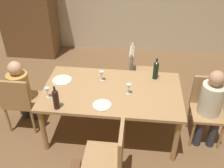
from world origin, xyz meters
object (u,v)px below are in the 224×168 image
Objects in this scene: dining_table at (112,94)px; wine_glass_centre at (47,90)px; dinner_plate_host at (102,105)px; chair_far_right at (136,66)px; chair_left_end at (19,100)px; wine_glass_near_left at (129,87)px; dinner_plate_guest_left at (62,80)px; wine_bottle_dark_red at (56,99)px; person_man_bearded at (21,89)px; armoire_cabinet at (26,5)px; chair_right_end at (207,105)px; chair_near at (111,154)px; wine_glass_near_right at (102,74)px; wine_bottle_tall_green at (156,70)px; person_woman_host at (211,103)px.

wine_glass_centre is (-0.81, -0.24, 0.18)m from dining_table.
dinner_plate_host is (-0.09, -0.34, 0.08)m from dining_table.
dinner_plate_host is (-0.38, -1.25, 0.16)m from chair_far_right.
dinner_plate_host is at bearing -11.65° from chair_left_end.
wine_glass_near_left is (0.23, -0.05, 0.18)m from dining_table.
chair_far_right is 3.31× the size of dinner_plate_guest_left.
wine_bottle_dark_red is 0.27m from wine_glass_centre.
wine_glass_centre is at bearing 131.15° from wine_bottle_dark_red.
dinner_plate_guest_left is at bearing 12.10° from person_man_bearded.
armoire_cabinet reaches higher than dinner_plate_host.
chair_right_end is 1.14m from wine_glass_near_left.
wine_bottle_dark_red is (-0.63, -0.44, 0.22)m from dining_table.
person_man_bearded reaches higher than wine_glass_near_left.
person_man_bearded is (-1.40, 0.94, 0.10)m from chair_near.
wine_glass_centre is 0.73m from dinner_plate_host.
dining_table is 1.70× the size of person_man_bearded.
chair_near is 1.20m from wine_glass_near_right.
chair_right_end is at bearing -20.34° from wine_bottle_tall_green.
person_man_bearded is 3.38× the size of wine_bottle_tall_green.
dinner_plate_host is at bearing -17.10° from chair_far_right.
person_woman_host reaches higher than dining_table.
wine_glass_near_left is at bearing 1.42° from person_woman_host.
person_man_bearded is (-1.61, -0.89, 0.04)m from chair_far_right.
chair_far_right and chair_near have the same top height.
armoire_cabinet is 6.71× the size of wine_bottle_tall_green.
dinner_plate_guest_left is (-1.03, -0.76, 0.16)m from chair_far_right.
wine_bottle_dark_red is (-1.22, -0.80, -0.00)m from wine_bottle_tall_green.
wine_glass_near_left and wine_glass_centre have the same top height.
wine_glass_near_right is at bearing 15.01° from chair_left_end.
dining_table is 1.66× the size of person_woman_host.
armoire_cabinet is 6.88× the size of wine_bottle_dark_red.
person_man_bearded is at bearing -170.06° from wine_bottle_tall_green.
chair_right_end is 1.00× the size of chair_far_right.
wine_glass_near_left is at bearing -34.65° from wine_glass_near_right.
wine_bottle_dark_red is at bearing -48.85° from wine_glass_centre.
chair_near is at bearing -30.43° from chair_left_end.
armoire_cabinet is 7.84× the size of dinner_plate_guest_left.
armoire_cabinet reaches higher than chair_left_end.
person_man_bearded reaches higher than chair_left_end.
chair_left_end is (-1.32, -0.09, -0.13)m from dining_table.
person_woman_host reaches higher than chair_near.
chair_right_end and chair_left_end have the same top height.
dining_table is at bearing 5.47° from chair_near.
person_woman_host is at bearing -9.40° from wine_glass_near_right.
chair_left_end is 0.67m from dinner_plate_guest_left.
armoire_cabinet reaches higher than chair_right_end.
chair_right_end is 2.17m from wine_glass_centre.
armoire_cabinet reaches higher than dinner_plate_guest_left.
wine_bottle_tall_green is at bearing 9.94° from person_man_bearded.
wine_bottle_dark_red reaches higher than dinner_plate_host.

